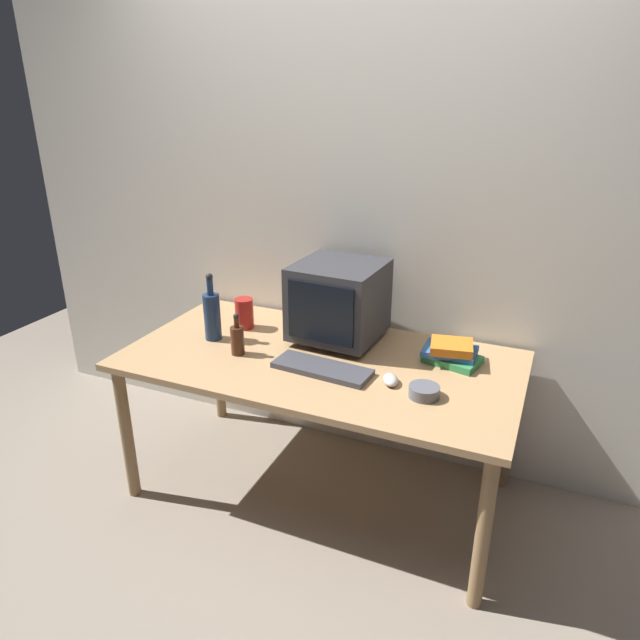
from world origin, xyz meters
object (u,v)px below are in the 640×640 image
(cd_spindle, at_px, (424,391))
(bottle_short, at_px, (237,339))
(keyboard, at_px, (322,369))
(metal_canister, at_px, (244,313))
(book_stack, at_px, (451,353))
(computer_mouse, at_px, (390,380))
(bottle_tall, at_px, (212,315))
(crt_monitor, at_px, (339,301))

(cd_spindle, bearing_deg, bottle_short, 177.02)
(keyboard, xyz_separation_m, metal_canister, (-0.53, 0.28, 0.06))
(keyboard, xyz_separation_m, bottle_short, (-0.41, 0.01, 0.06))
(keyboard, height_order, bottle_short, bottle_short)
(book_stack, bearing_deg, cd_spindle, -95.54)
(computer_mouse, xyz_separation_m, metal_canister, (-0.83, 0.27, 0.06))
(bottle_tall, bearing_deg, bottle_short, -26.99)
(bottle_short, bearing_deg, crt_monitor, 42.39)
(metal_canister, bearing_deg, bottle_short, -65.54)
(cd_spindle, bearing_deg, book_stack, 84.46)
(keyboard, bearing_deg, crt_monitor, 104.30)
(keyboard, xyz_separation_m, bottle_tall, (-0.60, 0.10, 0.11))
(keyboard, height_order, book_stack, book_stack)
(crt_monitor, relative_size, bottle_short, 2.10)
(crt_monitor, bearing_deg, bottle_short, -137.61)
(bottle_tall, xyz_separation_m, book_stack, (1.08, 0.20, -0.08))
(computer_mouse, relative_size, metal_canister, 0.67)
(cd_spindle, distance_m, metal_canister, 1.03)
(crt_monitor, relative_size, keyboard, 0.97)
(keyboard, height_order, metal_canister, metal_canister)
(keyboard, relative_size, cd_spindle, 3.50)
(computer_mouse, distance_m, cd_spindle, 0.16)
(crt_monitor, distance_m, metal_canister, 0.49)
(computer_mouse, bearing_deg, bottle_tall, 152.40)
(bottle_short, height_order, cd_spindle, bottle_short)
(crt_monitor, height_order, metal_canister, crt_monitor)
(bottle_tall, distance_m, bottle_short, 0.22)
(keyboard, bearing_deg, bottle_tall, 174.77)
(cd_spindle, relative_size, metal_canister, 0.80)
(computer_mouse, relative_size, cd_spindle, 0.83)
(computer_mouse, relative_size, bottle_short, 0.52)
(bottle_tall, relative_size, bottle_short, 1.68)
(crt_monitor, distance_m, keyboard, 0.38)
(crt_monitor, height_order, keyboard, crt_monitor)
(computer_mouse, distance_m, metal_canister, 0.87)
(crt_monitor, bearing_deg, bottle_tall, -157.59)
(crt_monitor, relative_size, computer_mouse, 4.06)
(bottle_short, relative_size, cd_spindle, 1.61)
(book_stack, distance_m, cd_spindle, 0.34)
(crt_monitor, relative_size, metal_canister, 2.71)
(computer_mouse, relative_size, book_stack, 0.39)
(book_stack, xyz_separation_m, cd_spindle, (-0.03, -0.34, -0.02))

